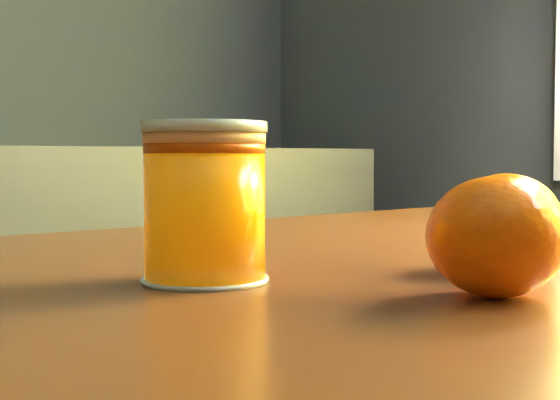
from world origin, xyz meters
TOP-DOWN VIEW (x-y plane):
  - juice_glass at (0.71, 0.31)m, footprint 0.07×0.07m
  - orange_front at (0.81, 0.18)m, footprint 0.08×0.08m
  - orange_back at (0.90, 0.25)m, footprint 0.09×0.09m

SIDE VIEW (x-z plane):
  - orange_back at x=0.90m, z-range 0.81..0.87m
  - orange_front at x=0.81m, z-range 0.81..0.87m
  - juice_glass at x=0.71m, z-range 0.81..0.90m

